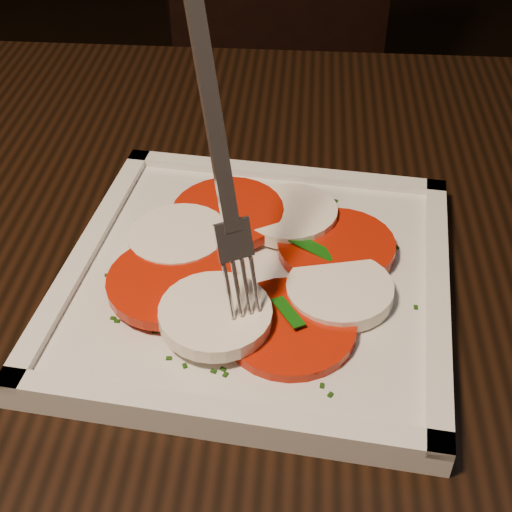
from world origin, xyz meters
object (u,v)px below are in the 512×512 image
object	(u,v)px
table	(143,372)
chair	(296,62)
fork	(214,149)
plate	(256,281)

from	to	relation	value
table	chair	bearing A→B (deg)	81.59
table	fork	xyz separation A→B (m)	(0.07, -0.03, 0.23)
table	chair	xyz separation A→B (m)	(0.12, 0.84, -0.12)
fork	plate	bearing A→B (deg)	15.06
table	fork	distance (m)	0.24
plate	chair	bearing A→B (deg)	87.80
plate	fork	distance (m)	0.12
plate	table	bearing A→B (deg)	177.27
table	chair	size ratio (longest dim) A/B	1.31
plate	fork	world-z (taller)	fork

